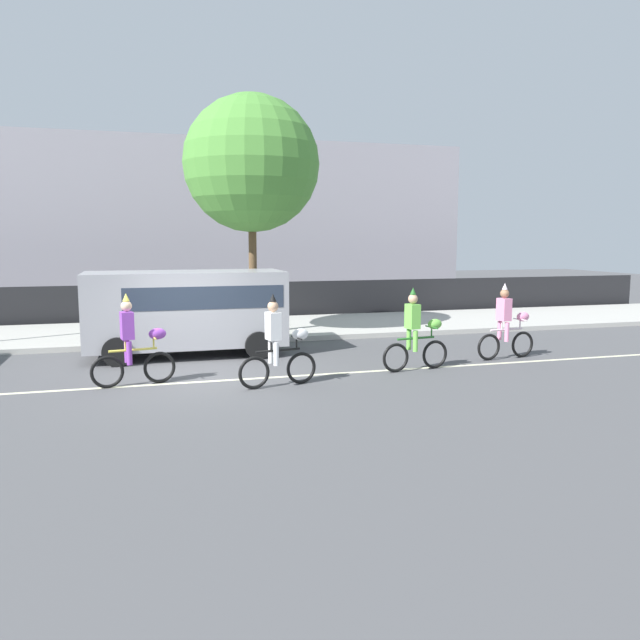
{
  "coord_description": "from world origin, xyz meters",
  "views": [
    {
      "loc": [
        -1.06,
        -13.61,
        3.01
      ],
      "look_at": [
        3.19,
        1.2,
        1.0
      ],
      "focal_mm": 35.0,
      "sensor_mm": 36.0,
      "label": 1
    }
  ],
  "objects_px": {
    "parade_cyclist_purple": "(134,345)",
    "parked_van_grey": "(189,306)",
    "parade_cyclist_lime": "(417,334)",
    "parade_cyclist_pink": "(507,326)",
    "parade_cyclist_zebra": "(279,346)"
  },
  "relations": [
    {
      "from": "parade_cyclist_purple",
      "to": "parked_van_grey",
      "type": "distance_m",
      "value": 3.46
    },
    {
      "from": "parade_cyclist_zebra",
      "to": "parade_cyclist_lime",
      "type": "height_order",
      "value": "same"
    },
    {
      "from": "parade_cyclist_lime",
      "to": "parked_van_grey",
      "type": "xyz_separation_m",
      "value": [
        -4.87,
        3.36,
        0.44
      ]
    },
    {
      "from": "parade_cyclist_zebra",
      "to": "parade_cyclist_lime",
      "type": "relative_size",
      "value": 1.0
    },
    {
      "from": "parade_cyclist_zebra",
      "to": "parade_cyclist_lime",
      "type": "bearing_deg",
      "value": 11.26
    },
    {
      "from": "parade_cyclist_lime",
      "to": "parade_cyclist_pink",
      "type": "distance_m",
      "value": 2.85
    },
    {
      "from": "parade_cyclist_purple",
      "to": "parade_cyclist_zebra",
      "type": "distance_m",
      "value": 2.98
    },
    {
      "from": "parade_cyclist_zebra",
      "to": "parade_cyclist_pink",
      "type": "height_order",
      "value": "same"
    },
    {
      "from": "parade_cyclist_lime",
      "to": "parade_cyclist_purple",
      "type": "bearing_deg",
      "value": 178.02
    },
    {
      "from": "parade_cyclist_zebra",
      "to": "parade_cyclist_pink",
      "type": "bearing_deg",
      "value": 12.14
    },
    {
      "from": "parade_cyclist_lime",
      "to": "parade_cyclist_pink",
      "type": "xyz_separation_m",
      "value": [
        2.78,
        0.65,
        0.0
      ]
    },
    {
      "from": "parade_cyclist_pink",
      "to": "parked_van_grey",
      "type": "xyz_separation_m",
      "value": [
        -7.64,
        2.71,
        0.44
      ]
    },
    {
      "from": "parade_cyclist_purple",
      "to": "parked_van_grey",
      "type": "relative_size",
      "value": 0.38
    },
    {
      "from": "parked_van_grey",
      "to": "parade_cyclist_pink",
      "type": "bearing_deg",
      "value": -19.53
    },
    {
      "from": "parade_cyclist_zebra",
      "to": "parade_cyclist_lime",
      "type": "xyz_separation_m",
      "value": [
        3.38,
        0.67,
        0.0
      ]
    }
  ]
}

